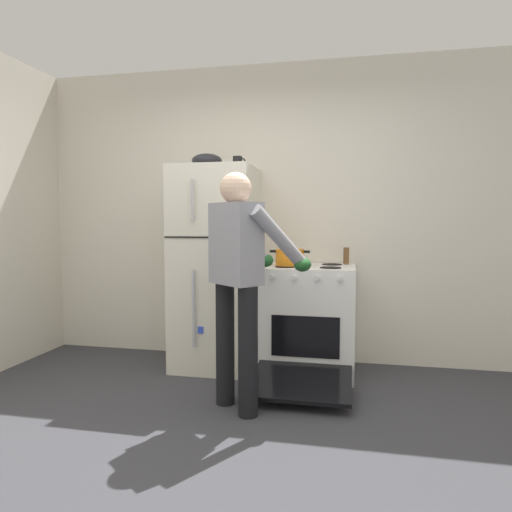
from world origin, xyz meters
The scene contains 9 objects.
ground centered at (0.00, 0.00, 0.00)m, with size 8.00×8.00×0.00m, color #38383D.
kitchen_wall_back centered at (0.00, 1.95, 1.35)m, with size 6.00×0.10×2.70m, color silver.
refrigerator centered at (-0.40, 1.57, 0.87)m, with size 0.68×0.72×1.74m.
stove_range centered at (0.42, 1.55, 0.44)m, with size 0.76×1.22×0.91m.
person_cook centered at (0.03, 0.71, 0.96)m, with size 0.69×0.73×1.60m.
red_pot centered at (0.26, 1.52, 0.98)m, with size 0.33×0.23×0.14m.
coffee_mug centered at (-0.21, 1.62, 1.79)m, with size 0.11×0.08×0.10m.
pepper_mill centered at (0.72, 1.77, 0.98)m, with size 0.05×0.05×0.14m, color brown.
mixing_bowl centered at (-0.48, 1.57, 1.80)m, with size 0.26×0.26×0.12m, color black.
Camera 1 is at (0.75, -2.25, 1.27)m, focal length 32.01 mm.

